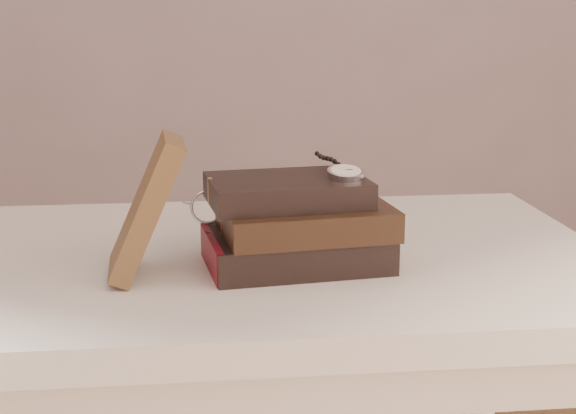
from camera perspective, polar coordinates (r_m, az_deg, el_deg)
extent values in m
cube|color=beige|center=(1.12, -3.94, -4.12)|extent=(1.00, 0.60, 0.04)
cube|color=white|center=(1.14, -3.89, -6.99)|extent=(0.88, 0.49, 0.08)
cube|color=black|center=(1.05, 0.54, -2.85)|extent=(0.24, 0.18, 0.04)
cube|color=beige|center=(1.06, 0.69, -2.84)|extent=(0.23, 0.16, 0.03)
cube|color=gold|center=(1.06, -5.43, -2.88)|extent=(0.01, 0.01, 0.04)
cube|color=maroon|center=(1.04, -5.20, -3.24)|extent=(0.03, 0.14, 0.04)
cube|color=black|center=(1.04, 1.23, -0.86)|extent=(0.22, 0.17, 0.04)
cube|color=beige|center=(1.04, 1.38, -0.85)|extent=(0.21, 0.15, 0.03)
cube|color=gold|center=(1.04, -4.44, -0.90)|extent=(0.01, 0.01, 0.04)
cube|color=black|center=(1.04, -0.06, 1.13)|extent=(0.21, 0.16, 0.03)
cube|color=beige|center=(1.04, 0.09, 1.14)|extent=(0.20, 0.14, 0.03)
cube|color=gold|center=(1.04, -5.32, 1.09)|extent=(0.01, 0.01, 0.03)
cube|color=#422D19|center=(1.01, -9.64, -0.01)|extent=(0.10, 0.11, 0.17)
cylinder|color=silver|center=(1.03, 3.95, 2.26)|extent=(0.05, 0.05, 0.02)
cylinder|color=white|center=(1.03, 3.96, 2.49)|extent=(0.04, 0.04, 0.01)
torus|color=silver|center=(1.03, 3.96, 2.46)|extent=(0.05, 0.05, 0.01)
cylinder|color=silver|center=(1.06, 3.52, 2.55)|extent=(0.01, 0.01, 0.01)
cube|color=black|center=(1.04, 3.87, 2.60)|extent=(0.00, 0.01, 0.00)
cube|color=black|center=(1.03, 4.20, 2.55)|extent=(0.01, 0.00, 0.00)
sphere|color=black|center=(1.07, 3.45, 2.90)|extent=(0.01, 0.01, 0.01)
sphere|color=black|center=(1.08, 3.20, 3.13)|extent=(0.01, 0.01, 0.01)
sphere|color=black|center=(1.09, 2.94, 3.27)|extent=(0.01, 0.01, 0.01)
sphere|color=black|center=(1.11, 2.70, 3.32)|extent=(0.01, 0.01, 0.01)
sphere|color=black|center=(1.12, 2.45, 3.36)|extent=(0.01, 0.01, 0.01)
sphere|color=black|center=(1.13, 2.22, 3.47)|extent=(0.01, 0.01, 0.01)
sphere|color=black|center=(1.15, 1.99, 3.66)|extent=(0.01, 0.01, 0.01)
torus|color=silver|center=(1.09, -5.54, -0.02)|extent=(0.05, 0.02, 0.04)
torus|color=silver|center=(1.10, -3.07, 0.12)|extent=(0.05, 0.02, 0.04)
cylinder|color=silver|center=(1.09, -4.30, 0.19)|extent=(0.01, 0.00, 0.00)
cylinder|color=silver|center=(1.14, -6.90, 0.23)|extent=(0.02, 0.10, 0.02)
cylinder|color=silver|center=(1.15, -2.53, 0.48)|extent=(0.02, 0.10, 0.02)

